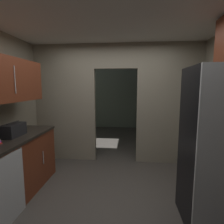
{
  "coord_description": "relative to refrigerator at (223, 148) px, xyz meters",
  "views": [
    {
      "loc": [
        0.31,
        -2.44,
        1.66
      ],
      "look_at": [
        0.0,
        0.73,
        1.22
      ],
      "focal_mm": 29.7,
      "sensor_mm": 36.0,
      "label": 1
    }
  ],
  "objects": [
    {
      "name": "ground",
      "position": [
        -1.4,
        0.24,
        -0.94
      ],
      "size": [
        20.0,
        20.0,
        0.0
      ],
      "primitive_type": "plane",
      "color": "#47423D"
    },
    {
      "name": "kitchen_overhead_slab",
      "position": [
        -1.4,
        0.71,
        1.65
      ],
      "size": [
        4.0,
        7.19,
        0.06
      ],
      "primitive_type": "cube",
      "color": "silver"
    },
    {
      "name": "kitchen_partition",
      "position": [
        -1.4,
        1.83,
        0.4
      ],
      "size": [
        3.6,
        0.12,
        2.56
      ],
      "color": "gray",
      "rests_on": "ground"
    },
    {
      "name": "adjoining_room_shell",
      "position": [
        -1.4,
        4.15,
        0.34
      ],
      "size": [
        3.6,
        3.51,
        2.56
      ],
      "color": "gray",
      "rests_on": "ground"
    },
    {
      "name": "refrigerator",
      "position": [
        0.0,
        0.0,
        0.0
      ],
      "size": [
        0.85,
        0.72,
        1.89
      ],
      "color": "black",
      "rests_on": "ground"
    },
    {
      "name": "lower_cabinet_run",
      "position": [
        -2.86,
        0.25,
        -0.48
      ],
      "size": [
        0.69,
        1.76,
        0.92
      ],
      "color": "maroon",
      "rests_on": "ground"
    },
    {
      "name": "dishwasher",
      "position": [
        -2.53,
        -0.25,
        -0.51
      ],
      "size": [
        0.02,
        0.56,
        0.86
      ],
      "color": "#B7BABC",
      "rests_on": "ground"
    },
    {
      "name": "upper_cabinet_counterside",
      "position": [
        -2.86,
        0.25,
        0.81
      ],
      "size": [
        0.36,
        1.58,
        0.63
      ],
      "color": "maroon"
    },
    {
      "name": "boombox",
      "position": [
        -2.83,
        0.36,
        0.07
      ],
      "size": [
        0.21,
        0.39,
        0.22
      ],
      "color": "black",
      "rests_on": "lower_cabinet_run"
    }
  ]
}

